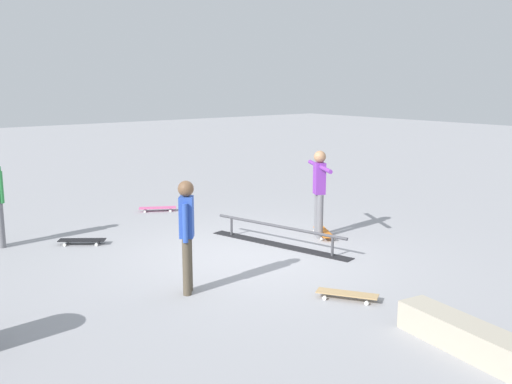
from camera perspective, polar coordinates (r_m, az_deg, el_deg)
ground_plane at (r=9.54m, az=-0.60°, el=-6.28°), size 60.00×60.00×0.00m
grind_rail at (r=10.12m, az=2.22°, el=-4.36°), size 2.83×0.89×0.36m
skate_ledge at (r=6.69m, az=19.73°, el=-13.12°), size 1.65×0.62×0.32m
skater_main at (r=10.56m, az=6.19°, el=0.46°), size 1.16×0.66×1.58m
skateboard_main at (r=10.78m, az=6.63°, el=-3.94°), size 0.79×0.58×0.09m
bystander_blue_shirt at (r=7.76m, az=-6.77°, el=-3.75°), size 0.31×0.27×1.53m
loose_skateboard_pink at (r=12.92m, az=-9.58°, el=-1.55°), size 0.58×0.79×0.09m
loose_skateboard_natural at (r=7.81m, az=8.88°, el=-9.81°), size 0.78×0.60×0.09m
loose_skateboard_black at (r=10.63m, az=-16.61°, el=-4.54°), size 0.64×0.76×0.09m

